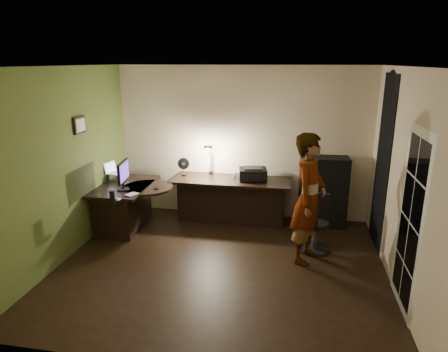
% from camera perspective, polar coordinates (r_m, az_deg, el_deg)
% --- Properties ---
extents(floor, '(4.50, 4.00, 0.01)m').
position_cam_1_polar(floor, '(5.75, -0.42, -12.66)').
color(floor, black).
rests_on(floor, ground).
extents(ceiling, '(4.50, 4.00, 0.01)m').
position_cam_1_polar(ceiling, '(5.04, -0.49, 15.46)').
color(ceiling, silver).
rests_on(ceiling, floor).
extents(wall_back, '(4.50, 0.01, 2.70)m').
position_cam_1_polar(wall_back, '(7.16, 2.56, 4.73)').
color(wall_back, beige).
rests_on(wall_back, floor).
extents(wall_front, '(4.50, 0.01, 2.70)m').
position_cam_1_polar(wall_front, '(3.40, -6.86, -8.58)').
color(wall_front, beige).
rests_on(wall_front, floor).
extents(wall_left, '(0.01, 4.00, 2.70)m').
position_cam_1_polar(wall_left, '(6.06, -21.89, 1.46)').
color(wall_left, beige).
rests_on(wall_left, floor).
extents(wall_right, '(0.01, 4.00, 2.70)m').
position_cam_1_polar(wall_right, '(5.31, 24.20, -0.77)').
color(wall_right, beige).
rests_on(wall_right, floor).
extents(green_wall_overlay, '(0.00, 4.00, 2.70)m').
position_cam_1_polar(green_wall_overlay, '(6.05, -21.77, 1.45)').
color(green_wall_overlay, '#4C5E26').
rests_on(green_wall_overlay, floor).
extents(arched_doorway, '(0.01, 0.90, 2.60)m').
position_cam_1_polar(arched_doorway, '(6.40, 21.72, 1.75)').
color(arched_doorway, black).
rests_on(arched_doorway, floor).
extents(french_door, '(0.02, 0.92, 2.10)m').
position_cam_1_polar(french_door, '(4.89, 25.03, -5.97)').
color(french_door, white).
rests_on(french_door, floor).
extents(framed_picture, '(0.04, 0.30, 0.25)m').
position_cam_1_polar(framed_picture, '(6.32, -19.97, 6.86)').
color(framed_picture, black).
rests_on(framed_picture, wall_left).
extents(desk_left, '(0.85, 1.35, 0.77)m').
position_cam_1_polar(desk_left, '(6.99, -13.79, -4.28)').
color(desk_left, black).
rests_on(desk_left, floor).
extents(desk_right, '(2.07, 0.73, 0.78)m').
position_cam_1_polar(desk_right, '(7.08, 1.01, -3.49)').
color(desk_right, black).
rests_on(desk_right, floor).
extents(cabinet, '(0.83, 0.44, 1.21)m').
position_cam_1_polar(cabinet, '(7.07, 13.93, -2.15)').
color(cabinet, black).
rests_on(cabinet, floor).
extents(laptop_stand, '(0.27, 0.23, 0.11)m').
position_cam_1_polar(laptop_stand, '(7.14, -14.82, -0.16)').
color(laptop_stand, silver).
rests_on(laptop_stand, desk_left).
extents(laptop, '(0.36, 0.35, 0.21)m').
position_cam_1_polar(laptop, '(7.10, -14.92, 1.08)').
color(laptop, silver).
rests_on(laptop, laptop_stand).
extents(monitor, '(0.17, 0.52, 0.34)m').
position_cam_1_polar(monitor, '(6.57, -14.29, -0.49)').
color(monitor, black).
rests_on(monitor, desk_left).
extents(mouse, '(0.07, 0.10, 0.04)m').
position_cam_1_polar(mouse, '(6.11, -14.87, -3.28)').
color(mouse, silver).
rests_on(mouse, desk_left).
extents(phone, '(0.11, 0.16, 0.01)m').
position_cam_1_polar(phone, '(6.59, -9.64, -1.65)').
color(phone, black).
rests_on(phone, desk_left).
extents(pen, '(0.04, 0.15, 0.01)m').
position_cam_1_polar(pen, '(6.80, -14.10, -1.34)').
color(pen, black).
rests_on(pen, desk_left).
extents(speaker, '(0.10, 0.10, 0.20)m').
position_cam_1_polar(speaker, '(5.98, -15.67, -2.95)').
color(speaker, black).
rests_on(speaker, desk_left).
extents(notepad, '(0.20, 0.23, 0.01)m').
position_cam_1_polar(notepad, '(6.34, -13.05, -2.55)').
color(notepad, silver).
rests_on(notepad, desk_left).
extents(desk_fan, '(0.22, 0.14, 0.32)m').
position_cam_1_polar(desk_fan, '(7.17, -5.76, 1.38)').
color(desk_fan, black).
rests_on(desk_fan, desk_right).
extents(headphones, '(0.23, 0.16, 0.10)m').
position_cam_1_polar(headphones, '(6.99, 2.18, 0.13)').
color(headphones, '#216999').
rests_on(headphones, desk_right).
extents(printer, '(0.52, 0.44, 0.21)m').
position_cam_1_polar(printer, '(6.91, 4.15, 0.39)').
color(printer, black).
rests_on(printer, desk_right).
extents(desk_lamp, '(0.21, 0.30, 0.59)m').
position_cam_1_polar(desk_lamp, '(7.14, -1.91, 2.53)').
color(desk_lamp, black).
rests_on(desk_lamp, desk_right).
extents(office_chair, '(0.54, 0.54, 0.85)m').
position_cam_1_polar(office_chair, '(6.15, 12.87, -6.65)').
color(office_chair, black).
rests_on(office_chair, floor).
extents(person, '(0.62, 0.76, 1.85)m').
position_cam_1_polar(person, '(5.66, 12.04, -3.20)').
color(person, '#D8A88C').
rests_on(person, floor).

